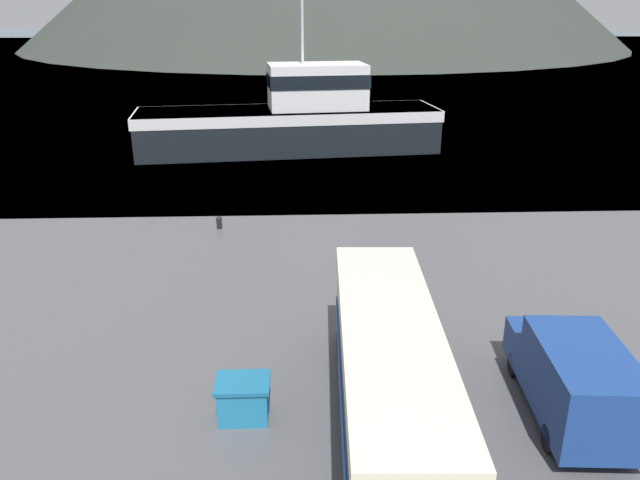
{
  "coord_description": "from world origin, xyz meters",
  "views": [
    {
      "loc": [
        -4.76,
        -6.22,
        10.63
      ],
      "look_at": [
        -3.84,
        16.22,
        2.0
      ],
      "focal_mm": 35.0,
      "sensor_mm": 36.0,
      "label": 1
    }
  ],
  "objects": [
    {
      "name": "small_boat",
      "position": [
        -1.57,
        54.36,
        0.43
      ],
      "size": [
        4.54,
        5.89,
        0.86
      ],
      "rotation": [
        0.0,
        0.0,
        5.75
      ],
      "color": "#1E5138",
      "rests_on": "water_surface"
    },
    {
      "name": "fishing_boat",
      "position": [
        -4.81,
        40.49,
        2.4
      ],
      "size": [
        22.8,
        8.13,
        11.35
      ],
      "rotation": [
        0.0,
        0.0,
        1.68
      ],
      "color": "black",
      "rests_on": "water_surface"
    },
    {
      "name": "tour_bus",
      "position": [
        -2.43,
        7.3,
        1.79
      ],
      "size": [
        2.9,
        10.49,
        3.16
      ],
      "rotation": [
        0.0,
        0.0,
        -0.04
      ],
      "color": "#194799",
      "rests_on": "ground"
    },
    {
      "name": "water_surface",
      "position": [
        0.0,
        145.15,
        0.0
      ],
      "size": [
        240.0,
        240.0,
        0.0
      ],
      "primitive_type": "plane",
      "color": "#475B6B",
      "rests_on": "ground"
    },
    {
      "name": "mooring_bollard",
      "position": [
        -8.58,
        23.23,
        0.35
      ],
      "size": [
        0.3,
        0.3,
        0.64
      ],
      "color": "black",
      "rests_on": "ground"
    },
    {
      "name": "storage_bin",
      "position": [
        -6.25,
        8.03,
        0.58
      ],
      "size": [
        1.46,
        1.16,
        1.14
      ],
      "color": "teal",
      "rests_on": "ground"
    },
    {
      "name": "delivery_van",
      "position": [
        2.6,
        7.71,
        1.25
      ],
      "size": [
        2.51,
        5.62,
        2.36
      ],
      "rotation": [
        0.0,
        0.0,
        -0.07
      ],
      "color": "navy",
      "rests_on": "ground"
    }
  ]
}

